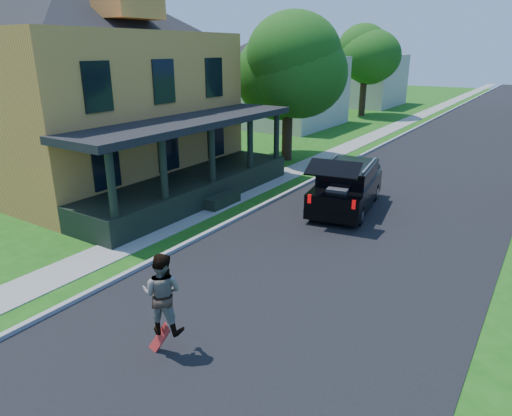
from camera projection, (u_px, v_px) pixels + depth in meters
The scene contains 13 objects.
ground at pixel (253, 329), 9.54m from camera, with size 140.00×140.00×0.00m, color #185310.
street at pixel (452, 155), 25.32m from camera, with size 8.00×120.00×0.02m, color black.
curb at pixel (381, 146), 27.42m from camera, with size 0.15×120.00×0.12m, color gray.
sidewalk at pixel (357, 144), 28.22m from camera, with size 1.30×120.00×0.03m, color gray.
front_walk at pixel (144, 188), 19.20m from camera, with size 6.50×1.20×0.03m, color gray.
main_house at pixel (80, 65), 19.28m from camera, with size 15.56×15.56×10.10m.
neighbor_house_mid at pixel (281, 68), 34.09m from camera, with size 12.78×12.78×8.30m.
neighbor_house_far at pixel (360, 63), 46.71m from camera, with size 12.78×12.78×8.30m.
black_suv at pixel (346, 187), 16.46m from camera, with size 2.50×4.93×2.20m.
skateboarder at pixel (162, 293), 8.43m from camera, with size 0.95×0.85×1.59m.
skateboard at pixel (158, 342), 8.76m from camera, with size 0.61×0.22×0.82m.
tree_left_mid at pixel (288, 60), 22.59m from camera, with size 6.24×5.91×7.60m.
tree_left_far at pixel (366, 51), 38.41m from camera, with size 6.37×6.04×7.98m.
Camera 1 is at (4.54, -6.79, 5.56)m, focal length 32.00 mm.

